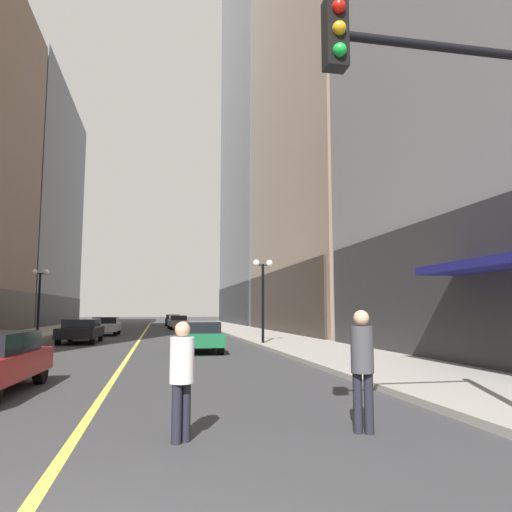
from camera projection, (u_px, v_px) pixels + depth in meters
name	position (u px, v px, depth m)	size (l,w,h in m)	color
ground_plane	(143.00, 334.00, 36.81)	(200.00, 200.00, 0.00)	#38383A
sidewalk_left	(27.00, 334.00, 35.21)	(4.50, 78.00, 0.15)	#9E9991
sidewalk_right	(250.00, 332.00, 38.42)	(4.50, 78.00, 0.15)	#9E9991
lane_centre_stripe	(143.00, 334.00, 36.81)	(0.16, 70.00, 0.01)	#E5D64C
building_left_far	(20.00, 207.00, 59.68)	(11.22, 26.00, 29.17)	#4C515B
building_right_mid	(353.00, 13.00, 42.84)	(14.00, 24.00, 56.18)	gray
building_right_far	(273.00, 115.00, 67.56)	(11.57, 26.00, 58.03)	slate
storefront_awning_right	(512.00, 262.00, 11.99)	(1.60, 6.42, 3.12)	navy
car_green	(200.00, 336.00, 20.98)	(1.85, 4.13, 1.32)	#196038
car_black	(81.00, 330.00, 26.93)	(2.01, 4.74, 1.32)	black
car_silver	(106.00, 325.00, 35.17)	(1.91, 4.12, 1.32)	#B7B7BC
car_grey	(178.00, 322.00, 46.81)	(1.87, 4.78, 1.32)	slate
car_navy	(173.00, 320.00, 56.71)	(1.88, 4.07, 1.32)	#141E4C
pedestrian_with_orange_bag	(362.00, 360.00, 7.22)	(0.46, 0.46, 1.81)	black
pedestrian_in_white_shirt	(182.00, 372.00, 6.72)	(0.48, 0.48, 1.65)	black
traffic_light_near_right	(495.00, 159.00, 6.24)	(3.43, 0.35, 5.65)	black
street_lamp_left_far	(40.00, 288.00, 30.99)	(1.06, 0.36, 4.43)	black
street_lamp_right_mid	(263.00, 282.00, 25.10)	(1.06, 0.36, 4.43)	black
fire_hydrant_right	(356.00, 358.00, 14.35)	(0.28, 0.28, 0.80)	red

